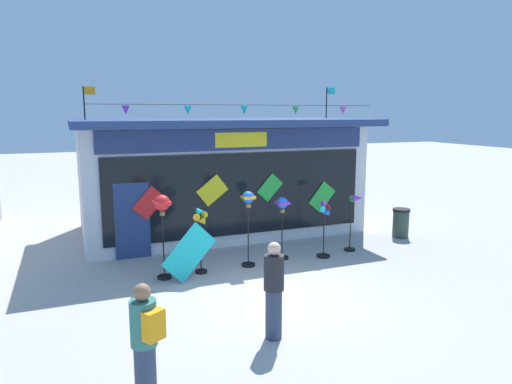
# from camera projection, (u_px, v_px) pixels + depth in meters

# --- Properties ---
(ground_plane) EXTENTS (80.00, 80.00, 0.00)m
(ground_plane) POSITION_uv_depth(u_px,v_px,m) (279.00, 298.00, 9.64)
(ground_plane) COLOR #ADAAA5
(kite_shop_building) EXTENTS (8.78, 4.95, 4.62)m
(kite_shop_building) POSITION_uv_depth(u_px,v_px,m) (219.00, 174.00, 15.01)
(kite_shop_building) COLOR silver
(kite_shop_building) RESTS_ON ground_plane
(wind_spinner_far_left) EXTENTS (0.37, 0.37, 1.96)m
(wind_spinner_far_left) POSITION_uv_depth(u_px,v_px,m) (162.00, 211.00, 10.52)
(wind_spinner_far_left) COLOR black
(wind_spinner_far_left) RESTS_ON ground_plane
(wind_spinner_left) EXTENTS (0.41, 0.29, 1.60)m
(wind_spinner_left) POSITION_uv_depth(u_px,v_px,m) (201.00, 227.00, 10.95)
(wind_spinner_left) COLOR black
(wind_spinner_left) RESTS_ON ground_plane
(wind_spinner_center_left) EXTENTS (0.34, 0.34, 1.89)m
(wind_spinner_center_left) POSITION_uv_depth(u_px,v_px,m) (248.00, 210.00, 11.42)
(wind_spinner_center_left) COLOR black
(wind_spinner_center_left) RESTS_ON ground_plane
(wind_spinner_center_right) EXTENTS (0.35, 0.35, 1.64)m
(wind_spinner_center_right) POSITION_uv_depth(u_px,v_px,m) (282.00, 213.00, 12.03)
(wind_spinner_center_right) COLOR black
(wind_spinner_center_right) RESTS_ON ground_plane
(wind_spinner_right) EXTENTS (0.40, 0.35, 1.53)m
(wind_spinner_right) POSITION_uv_depth(u_px,v_px,m) (325.00, 222.00, 12.18)
(wind_spinner_right) COLOR black
(wind_spinner_right) RESTS_ON ground_plane
(wind_spinner_far_right) EXTENTS (0.52, 0.30, 1.57)m
(wind_spinner_far_right) POSITION_uv_depth(u_px,v_px,m) (355.00, 211.00, 12.81)
(wind_spinner_far_right) COLOR black
(wind_spinner_far_right) RESTS_ON ground_plane
(person_near_camera) EXTENTS (0.42, 0.48, 1.68)m
(person_near_camera) POSITION_uv_depth(u_px,v_px,m) (145.00, 343.00, 5.93)
(person_near_camera) COLOR #333D56
(person_near_camera) RESTS_ON ground_plane
(person_mid_plaza) EXTENTS (0.34, 0.34, 1.68)m
(person_mid_plaza) POSITION_uv_depth(u_px,v_px,m) (274.00, 290.00, 7.80)
(person_mid_plaza) COLOR #333D56
(person_mid_plaza) RESTS_ON ground_plane
(trash_bin) EXTENTS (0.52, 0.52, 0.88)m
(trash_bin) POSITION_uv_depth(u_px,v_px,m) (401.00, 223.00, 14.29)
(trash_bin) COLOR #2D4238
(trash_bin) RESTS_ON ground_plane
(display_kite_on_ground) EXTENTS (1.33, 0.24, 1.33)m
(display_kite_on_ground) POSITION_uv_depth(u_px,v_px,m) (189.00, 252.00, 10.53)
(display_kite_on_ground) COLOR #19B7BC
(display_kite_on_ground) RESTS_ON ground_plane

